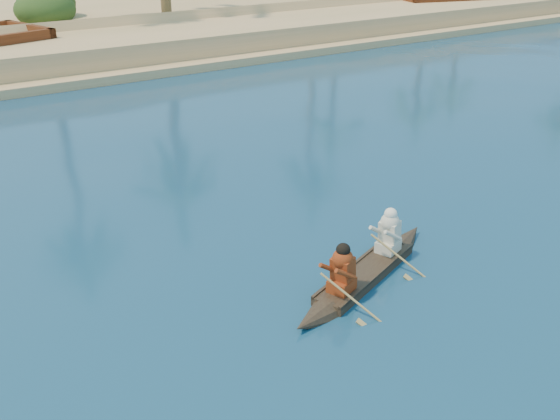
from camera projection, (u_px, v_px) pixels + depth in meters
sandy_embankment at (10, 5)px, 44.55m from camera, size 150.00×51.00×1.50m
shrub_cluster at (76, 22)px, 32.71m from camera, size 100.00×6.00×2.40m
canoe at (366, 266)px, 11.62m from camera, size 4.50×2.13×1.26m
barge_right at (477, 6)px, 42.80m from camera, size 12.65×7.09×2.00m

